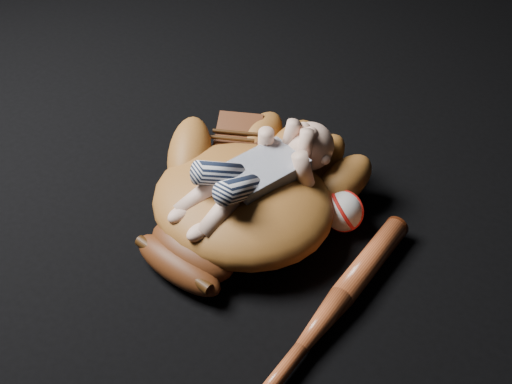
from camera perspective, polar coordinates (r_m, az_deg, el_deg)
baseball_glove at (r=1.26m, az=-1.21°, el=-0.29°), size 0.49×0.55×0.16m
newborn_baby at (r=1.23m, az=-0.48°, el=1.63°), size 0.25×0.40×0.15m
baseball_bat at (r=1.15m, az=6.89°, el=-10.13°), size 0.06×0.50×0.05m
baseball at (r=1.30m, az=7.77°, el=-1.68°), size 0.10×0.10×0.08m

